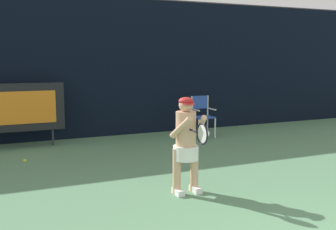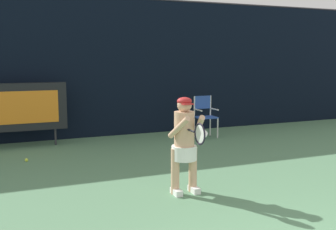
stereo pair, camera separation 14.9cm
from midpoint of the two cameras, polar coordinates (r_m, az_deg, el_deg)
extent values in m
cube|color=black|center=(11.14, -6.88, 6.46)|extent=(18.00, 0.12, 3.60)
cube|color=black|center=(10.04, -20.85, 0.97)|extent=(2.20, 0.20, 1.10)
cube|color=orange|center=(9.94, -20.82, 0.90)|extent=(1.80, 0.01, 0.75)
cylinder|color=#2D2D33|center=(10.23, -16.03, -2.95)|extent=(0.05, 0.05, 0.40)
cylinder|color=white|center=(10.54, 3.88, -2.01)|extent=(0.04, 0.04, 0.52)
cylinder|color=white|center=(10.77, 6.13, -1.82)|extent=(0.04, 0.04, 0.52)
cylinder|color=white|center=(10.90, 2.89, -1.67)|extent=(0.04, 0.04, 0.52)
cylinder|color=white|center=(11.12, 5.09, -1.50)|extent=(0.04, 0.04, 0.52)
cube|color=#2A4CA0|center=(10.79, 4.52, -0.31)|extent=(0.52, 0.44, 0.03)
cylinder|color=white|center=(10.82, 2.91, 1.15)|extent=(0.04, 0.04, 0.56)
cylinder|color=white|center=(11.04, 5.12, 1.27)|extent=(0.04, 0.04, 0.56)
cube|color=#2A4CA0|center=(10.92, 4.03, 1.78)|extent=(0.48, 0.02, 0.34)
cylinder|color=white|center=(10.65, 3.40, 0.71)|extent=(0.04, 0.44, 0.04)
cylinder|color=white|center=(10.87, 5.64, 0.84)|extent=(0.04, 0.44, 0.04)
cylinder|color=silver|center=(10.46, 2.47, -2.86)|extent=(0.07, 0.07, 0.24)
cylinder|color=black|center=(10.43, 2.47, -2.14)|extent=(0.03, 0.03, 0.03)
cube|color=white|center=(6.40, 0.73, -10.57)|extent=(0.11, 0.26, 0.09)
cube|color=white|center=(6.53, 3.16, -10.22)|extent=(0.11, 0.26, 0.09)
cylinder|color=tan|center=(6.36, 0.55, -7.80)|extent=(0.13, 0.13, 0.71)
cylinder|color=tan|center=(6.48, 2.98, -7.49)|extent=(0.13, 0.13, 0.71)
cylinder|color=white|center=(6.35, 1.79, -5.23)|extent=(0.39, 0.39, 0.22)
cylinder|color=tan|center=(6.28, 1.80, -2.06)|extent=(0.31, 0.31, 0.56)
sphere|color=tan|center=(6.22, 1.82, 1.38)|extent=(0.22, 0.22, 0.22)
ellipsoid|color=#B22323|center=(6.22, 1.82, 1.94)|extent=(0.22, 0.22, 0.12)
cube|color=#B22323|center=(6.13, 2.22, 1.54)|extent=(0.17, 0.12, 0.02)
cylinder|color=tan|center=(6.05, 1.08, -1.72)|extent=(0.20, 0.47, 0.38)
cylinder|color=tan|center=(6.19, 3.85, -1.51)|extent=(0.20, 0.47, 0.38)
cylinder|color=white|center=(6.12, 4.53, -2.63)|extent=(0.13, 0.13, 0.12)
cylinder|color=black|center=(6.08, 2.66, -2.14)|extent=(0.03, 0.28, 0.03)
torus|color=black|center=(5.81, 4.01, -2.62)|extent=(0.02, 0.31, 0.31)
ellipsoid|color=silver|center=(5.81, 4.01, -2.62)|extent=(0.01, 0.26, 0.26)
sphere|color=#CCDB3D|center=(8.80, -19.66, -5.97)|extent=(0.07, 0.07, 0.07)
camera|label=1|loc=(0.07, -90.77, -0.11)|focal=44.08mm
camera|label=2|loc=(0.07, 89.23, 0.11)|focal=44.08mm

